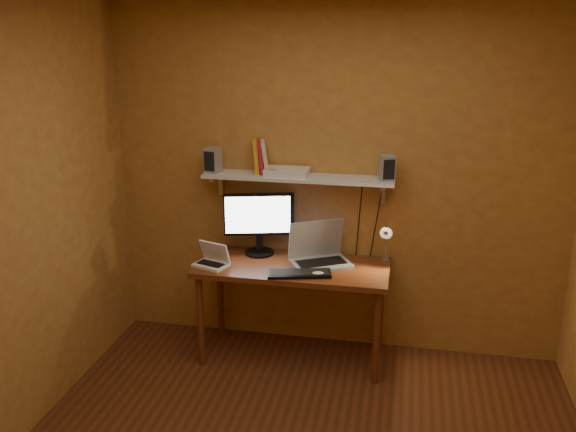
% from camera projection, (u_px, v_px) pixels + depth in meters
% --- Properties ---
extents(room, '(3.44, 3.24, 2.64)m').
position_uv_depth(room, '(296.00, 261.00, 3.03)').
color(room, brown).
rests_on(room, ground).
extents(desk, '(1.40, 0.60, 0.75)m').
position_uv_depth(desk, '(293.00, 276.00, 4.47)').
color(desk, brown).
rests_on(desk, ground).
extents(wall_shelf, '(1.40, 0.25, 0.21)m').
position_uv_depth(wall_shelf, '(298.00, 178.00, 4.44)').
color(wall_shelf, silver).
rests_on(wall_shelf, room).
extents(monitor, '(0.52, 0.27, 0.48)m').
position_uv_depth(monitor, '(259.00, 220.00, 4.59)').
color(monitor, black).
rests_on(monitor, desk).
extents(laptop, '(0.51, 0.46, 0.31)m').
position_uv_depth(laptop, '(319.00, 252.00, 4.48)').
color(laptop, gray).
rests_on(laptop, desk).
extents(netbook, '(0.28, 0.24, 0.18)m').
position_uv_depth(netbook, '(213.00, 259.00, 4.42)').
color(netbook, white).
rests_on(netbook, desk).
extents(keyboard, '(0.46, 0.25, 0.02)m').
position_uv_depth(keyboard, '(299.00, 274.00, 4.26)').
color(keyboard, black).
rests_on(keyboard, desk).
extents(mouse, '(0.11, 0.08, 0.03)m').
position_uv_depth(mouse, '(318.00, 274.00, 4.24)').
color(mouse, white).
rests_on(mouse, desk).
extents(desk_lamp, '(0.09, 0.23, 0.38)m').
position_uv_depth(desk_lamp, '(386.00, 238.00, 4.37)').
color(desk_lamp, silver).
rests_on(desk_lamp, desk).
extents(speaker_left, '(0.12, 0.12, 0.19)m').
position_uv_depth(speaker_left, '(213.00, 160.00, 4.51)').
color(speaker_left, gray).
rests_on(speaker_left, wall_shelf).
extents(speaker_right, '(0.13, 0.13, 0.18)m').
position_uv_depth(speaker_right, '(387.00, 168.00, 4.28)').
color(speaker_right, gray).
rests_on(speaker_right, wall_shelf).
extents(books, '(0.16, 0.18, 0.24)m').
position_uv_depth(books, '(260.00, 157.00, 4.48)').
color(books, orange).
rests_on(books, wall_shelf).
extents(shelf_camera, '(0.09, 0.04, 0.06)m').
position_uv_depth(shelf_camera, '(271.00, 173.00, 4.39)').
color(shelf_camera, silver).
rests_on(shelf_camera, wall_shelf).
extents(router, '(0.31, 0.21, 0.05)m').
position_uv_depth(router, '(287.00, 172.00, 4.44)').
color(router, white).
rests_on(router, wall_shelf).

